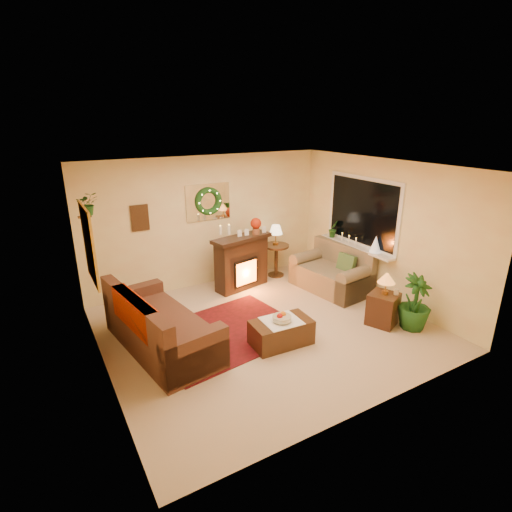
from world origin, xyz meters
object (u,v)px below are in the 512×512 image
loveseat (331,270)px  end_table_square (383,309)px  side_table_round (276,261)px  sofa (161,321)px  coffee_table (281,331)px  fireplace (242,262)px

loveseat → end_table_square: 1.55m
side_table_round → end_table_square: bearing=-82.0°
sofa → side_table_round: sofa is taller
end_table_square → coffee_table: end_table_square is taller
sofa → loveseat: sofa is taller
side_table_round → coffee_table: side_table_round is taller
sofa → loveseat: size_ratio=1.42×
loveseat → end_table_square: bearing=-103.5°
sofa → side_table_round: size_ratio=3.07×
sofa → end_table_square: bearing=-27.3°
side_table_round → coffee_table: 2.77m
sofa → fireplace: bearing=24.7°
sofa → fireplace: size_ratio=1.95×
coffee_table → end_table_square: bearing=-7.0°
loveseat → sofa: bearing=179.1°
fireplace → end_table_square: 2.85m
fireplace → end_table_square: (1.32, -2.51, -0.28)m
sofa → coffee_table: 1.80m
sofa → end_table_square: sofa is taller
side_table_round → coffee_table: size_ratio=0.77×
sofa → side_table_round: (3.02, 1.56, -0.11)m
loveseat → side_table_round: bearing=108.0°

